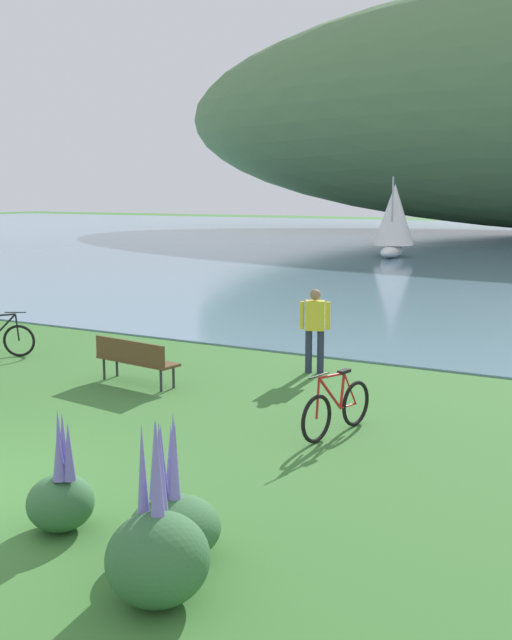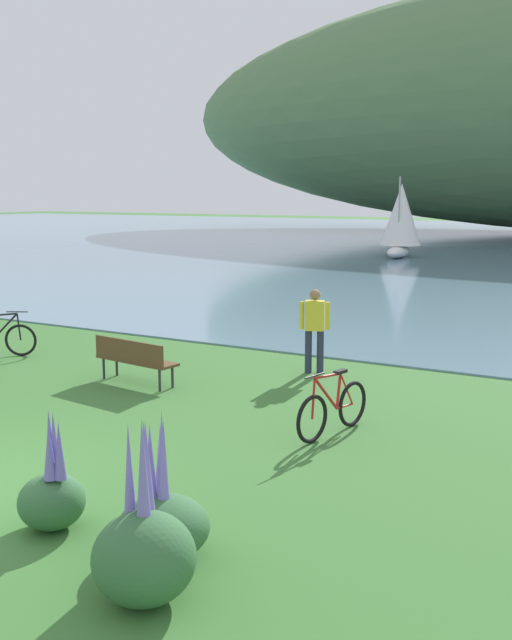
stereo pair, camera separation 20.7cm
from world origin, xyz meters
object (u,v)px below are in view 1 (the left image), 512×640
sailboat_mid_bay (394,219)px  bicycle_leaning_near_bench (337,408)px  park_bench_near_camera (135,358)px  person_at_shoreline (315,325)px

sailboat_mid_bay → bicycle_leaning_near_bench: bearing=-72.7°
sailboat_mid_bay → park_bench_near_camera: bearing=-80.5°
bicycle_leaning_near_bench → sailboat_mid_bay: sailboat_mid_bay is taller
bicycle_leaning_near_bench → person_at_shoreline: (-1.92, 3.39, 0.58)m
person_at_shoreline → sailboat_mid_bay: sailboat_mid_bay is taller
park_bench_near_camera → person_at_shoreline: size_ratio=1.08×
person_at_shoreline → sailboat_mid_bay: (-7.52, 26.95, 1.15)m
park_bench_near_camera → bicycle_leaning_near_bench: (4.51, -0.87, -0.12)m
park_bench_near_camera → sailboat_mid_bay: sailboat_mid_bay is taller
person_at_shoreline → sailboat_mid_bay: size_ratio=0.39×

